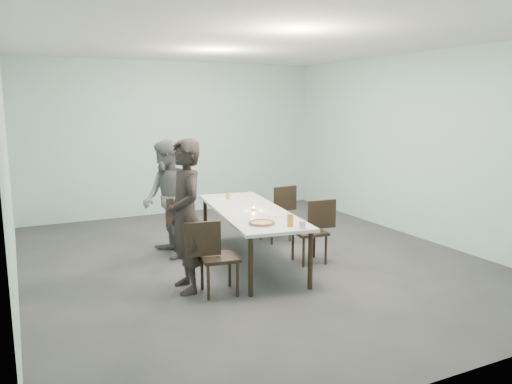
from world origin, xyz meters
name	(u,v)px	position (x,y,z in m)	size (l,w,h in m)	color
ground	(251,259)	(0.00, 0.00, 0.00)	(7.00, 7.00, 0.00)	#333335
room_shell	(251,116)	(0.00, 0.00, 2.03)	(6.02, 7.02, 3.01)	#A8D4D0
table	(250,213)	(-0.06, -0.08, 0.69)	(1.26, 2.70, 0.75)	white
chair_near_left	(212,252)	(-0.96, -0.98, 0.50)	(0.64, 0.47, 0.87)	black
chair_far_left	(188,222)	(-0.73, 0.59, 0.50)	(0.63, 0.47, 0.87)	black
chair_near_right	(315,227)	(0.75, -0.47, 0.50)	(0.63, 0.46, 0.87)	black
chair_far_right	(279,210)	(0.86, 0.74, 0.50)	(0.63, 0.45, 0.87)	black
diner_near	(186,216)	(-1.19, -0.72, 0.90)	(0.65, 0.43, 1.79)	black
diner_far	(167,199)	(-1.00, 0.67, 0.85)	(0.82, 0.64, 1.69)	slate
pizza	(262,223)	(-0.31, -0.94, 0.77)	(0.34, 0.34, 0.04)	white
side_plate	(275,216)	(0.06, -0.60, 0.76)	(0.18, 0.18, 0.01)	white
beer_glass	(290,220)	(-0.05, -1.17, 0.82)	(0.08, 0.08, 0.15)	orange
water_tumbler	(302,225)	(0.03, -1.32, 0.80)	(0.08, 0.08, 0.09)	silver
tealight	(254,209)	(-0.04, -0.17, 0.77)	(0.06, 0.06, 0.05)	silver
amber_tumbler	(228,197)	(-0.04, 0.74, 0.79)	(0.07, 0.07, 0.08)	orange
menu	(225,199)	(-0.07, 0.76, 0.75)	(0.30, 0.22, 0.01)	silver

